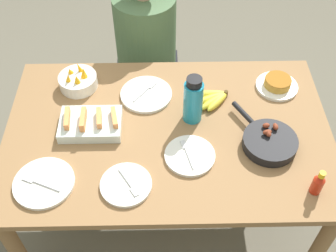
{
  "coord_description": "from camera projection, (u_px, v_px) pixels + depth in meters",
  "views": [
    {
      "loc": [
        -0.02,
        -1.27,
        2.23
      ],
      "look_at": [
        0.0,
        0.0,
        0.77
      ],
      "focal_mm": 45.0,
      "sensor_mm": 36.0,
      "label": 1
    }
  ],
  "objects": [
    {
      "name": "ground_plane",
      "position": [
        168.0,
        210.0,
        2.52
      ],
      "size": [
        14.0,
        14.0,
        0.0
      ],
      "primitive_type": "plane",
      "color": "#666051"
    },
    {
      "name": "empty_plate_mid_edge",
      "position": [
        44.0,
        183.0,
        1.76
      ],
      "size": [
        0.26,
        0.26,
        0.02
      ],
      "color": "silver",
      "rests_on": "dining_table"
    },
    {
      "name": "empty_plate_near_front",
      "position": [
        146.0,
        94.0,
        2.1
      ],
      "size": [
        0.26,
        0.26,
        0.02
      ],
      "color": "silver",
      "rests_on": "dining_table"
    },
    {
      "name": "hot_sauce_bottle",
      "position": [
        318.0,
        183.0,
        1.7
      ],
      "size": [
        0.05,
        0.05,
        0.13
      ],
      "color": "#B72814",
      "rests_on": "dining_table"
    },
    {
      "name": "skillet",
      "position": [
        269.0,
        142.0,
        1.88
      ],
      "size": [
        0.27,
        0.37,
        0.08
      ],
      "rotation": [
        0.0,
        0.0,
        2.08
      ],
      "color": "black",
      "rests_on": "dining_table"
    },
    {
      "name": "banana_bunch",
      "position": [
        213.0,
        99.0,
        2.07
      ],
      "size": [
        0.2,
        0.15,
        0.04
      ],
      "color": "yellow",
      "rests_on": "dining_table"
    },
    {
      "name": "frittata_plate_center",
      "position": [
        277.0,
        84.0,
        2.13
      ],
      "size": [
        0.21,
        0.21,
        0.06
      ],
      "color": "silver",
      "rests_on": "dining_table"
    },
    {
      "name": "water_bottle",
      "position": [
        193.0,
        100.0,
        1.92
      ],
      "size": [
        0.09,
        0.09,
        0.25
      ],
      "color": "teal",
      "rests_on": "dining_table"
    },
    {
      "name": "empty_plate_far_right",
      "position": [
        190.0,
        156.0,
        1.85
      ],
      "size": [
        0.22,
        0.22,
        0.02
      ],
      "color": "silver",
      "rests_on": "dining_table"
    },
    {
      "name": "dining_table",
      "position": [
        168.0,
        143.0,
        2.03
      ],
      "size": [
        1.52,
        0.97,
        0.74
      ],
      "color": "olive",
      "rests_on": "ground_plane"
    },
    {
      "name": "fruit_bowl_mango",
      "position": [
        78.0,
        81.0,
        2.12
      ],
      "size": [
        0.19,
        0.19,
        0.12
      ],
      "color": "silver",
      "rests_on": "dining_table"
    },
    {
      "name": "person_figure",
      "position": [
        147.0,
        62.0,
        2.64
      ],
      "size": [
        0.4,
        0.4,
        1.22
      ],
      "color": "black",
      "rests_on": "ground_plane"
    },
    {
      "name": "empty_plate_far_left",
      "position": [
        126.0,
        185.0,
        1.75
      ],
      "size": [
        0.22,
        0.22,
        0.02
      ],
      "color": "silver",
      "rests_on": "dining_table"
    },
    {
      "name": "melon_tray",
      "position": [
        91.0,
        123.0,
        1.95
      ],
      "size": [
        0.28,
        0.19,
        0.09
      ],
      "color": "silver",
      "rests_on": "dining_table"
    }
  ]
}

